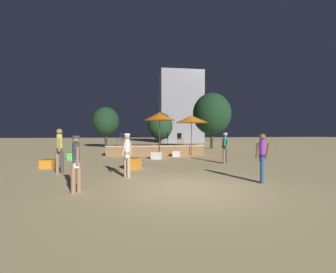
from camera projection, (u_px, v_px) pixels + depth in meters
name	position (u px, v px, depth m)	size (l,w,h in m)	color
ground_plane	(188.00, 189.00, 6.76)	(120.00, 120.00, 0.00)	tan
wooden_deck	(154.00, 150.00, 17.53)	(7.12, 2.87, 0.73)	olive
patio_umbrella_0	(160.00, 117.00, 16.03)	(2.26, 2.26, 3.16)	brown
patio_umbrella_1	(192.00, 119.00, 16.23)	(2.36, 2.36, 2.98)	brown
cube_seat_0	(48.00, 164.00, 10.75)	(0.66, 0.66, 0.39)	orange
cube_seat_1	(156.00, 155.00, 14.18)	(0.73, 0.73, 0.45)	white
cube_seat_2	(133.00, 163.00, 10.47)	(0.81, 0.81, 0.49)	orange
cube_seat_3	(73.00, 156.00, 13.89)	(0.70, 0.70, 0.44)	#4CC651
cube_seat_4	(176.00, 154.00, 15.54)	(0.63, 0.63, 0.40)	white
person_0	(225.00, 146.00, 12.11)	(0.28, 0.50, 1.67)	#3F3F47
person_1	(127.00, 153.00, 8.43)	(0.41, 0.40, 1.67)	tan
person_2	(60.00, 149.00, 9.20)	(0.30, 0.56, 1.85)	#3F3F47
person_3	(76.00, 161.00, 6.33)	(0.28, 0.41, 1.61)	#997051
person_4	(262.00, 157.00, 7.53)	(0.43, 0.32, 1.66)	brown
bistro_chair_0	(167.00, 137.00, 17.75)	(0.41, 0.40, 0.90)	#1E4C47
bistro_chair_1	(120.00, 138.00, 17.05)	(0.40, 0.40, 0.90)	#47474C
bistro_chair_2	(180.00, 138.00, 16.90)	(0.48, 0.48, 0.90)	#2D3338
frisbee_disc	(145.00, 165.00, 11.34)	(0.22, 0.22, 0.03)	#33B2D8
background_tree_0	(160.00, 126.00, 21.91)	(2.42, 2.42, 3.59)	#3D2B1C
background_tree_1	(106.00, 121.00, 24.33)	(2.82, 2.82, 4.40)	#3D2B1C
background_tree_2	(212.00, 114.00, 22.67)	(3.82, 3.82, 5.64)	#3D2B1C
distant_building	(181.00, 107.00, 35.70)	(6.72, 3.27, 11.32)	gray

